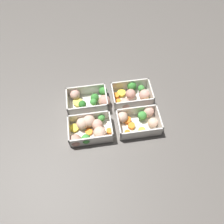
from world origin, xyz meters
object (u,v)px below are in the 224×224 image
at_px(container_near_left, 90,129).
at_px(container_near_right, 139,120).
at_px(container_far_left, 91,100).
at_px(container_far_right, 132,95).

relative_size(container_near_left, container_near_right, 1.07).
xyz_separation_m(container_far_left, container_far_right, (0.18, -0.00, -0.00)).
distance_m(container_near_left, container_far_left, 0.14).
bearing_deg(container_far_right, container_near_right, -88.87).
bearing_deg(container_far_right, container_near_left, -145.80).
relative_size(container_near_left, container_far_right, 1.06).
bearing_deg(container_near_left, container_far_left, 82.80).
xyz_separation_m(container_near_right, container_far_right, (-0.00, 0.12, 0.00)).
relative_size(container_near_left, container_far_left, 0.97).
distance_m(container_near_right, container_far_left, 0.22).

